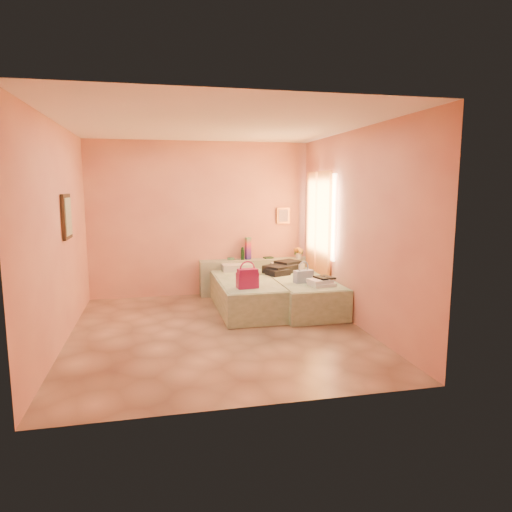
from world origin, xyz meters
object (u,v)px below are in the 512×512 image
Objects in this scene: water_bottle at (243,254)px; towel_stack at (322,283)px; bed_left at (246,294)px; headboard_ledge at (255,276)px; green_book at (268,258)px; magenta_handbag at (247,278)px; flower_vase at (299,252)px; bed_right at (300,293)px; blue_handbag at (303,276)px.

water_bottle reaches higher than towel_stack.
headboard_ledge is at bearing 69.86° from bed_left.
magenta_handbag is at bearing -127.12° from green_book.
water_bottle is at bearing 116.54° from towel_stack.
water_bottle is 0.52m from green_book.
magenta_handbag reaches higher than headboard_ledge.
water_bottle is 1.70m from magenta_handbag.
flower_vase is 0.80× the size of magenta_handbag.
water_bottle is 1.31× the size of green_book.
flower_vase is at bearing -5.30° from headboard_ledge.
green_book is 1.88m from towel_stack.
blue_handbag reaches higher than bed_right.
blue_handbag is (0.19, -1.55, -0.07)m from green_book.
bed_right is at bearing 21.34° from magenta_handbag.
flower_vase is (1.21, 0.97, 0.52)m from bed_left.
flower_vase is (0.83, -0.08, 0.45)m from headboard_ledge.
magenta_handbag is at bearing 178.22° from blue_handbag.
blue_handbag reaches higher than towel_stack.
flower_vase is at bearing -27.59° from green_book.
flower_vase is at bearing 38.44° from bed_left.
magenta_handbag is at bearing -99.71° from bed_left.
flower_vase is 1.47m from blue_handbag.
magenta_handbag is at bearing -98.30° from water_bottle.
blue_handbag reaches higher than green_book.
bed_right is 0.71m from towel_stack.
headboard_ledge is 8.21× the size of flower_vase.
towel_stack is at bearing -11.33° from magenta_handbag.
blue_handbag is (0.83, -0.44, 0.35)m from bed_left.
flower_vase is (1.06, -0.08, 0.01)m from water_bottle.
water_bottle is 0.63× the size of towel_stack.
magenta_handbag is 0.96m from blue_handbag.
magenta_handbag is 1.14m from towel_stack.
water_bottle reaches higher than bed_left.
headboard_ledge is 1.02× the size of bed_left.
green_book is 0.68× the size of flower_vase.
water_bottle is at bearing 101.65° from blue_handbag.
magenta_handbag is at bearing -152.83° from bed_right.
towel_stack is (1.14, -0.10, -0.10)m from magenta_handbag.
towel_stack is (1.03, -0.73, 0.30)m from bed_left.
water_bottle is at bearing 178.85° from headboard_ledge.
blue_handbag is (0.94, 0.19, -0.05)m from magenta_handbag.
green_book is at bearing 101.18° from bed_right.
magenta_handbag is at bearing -105.87° from headboard_ledge.
towel_stack is (0.13, -0.62, 0.30)m from bed_right.
flower_vase reaches higher than towel_stack.
bed_left is 6.44× the size of magenta_handbag.
magenta_handbag reaches higher than towel_stack.
green_book reaches higher than bed_left.
green_book is 0.58m from flower_vase.
magenta_handbag is 1.03× the size of blue_handbag.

